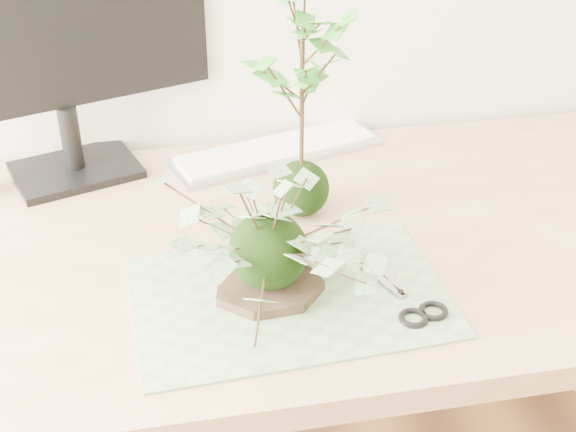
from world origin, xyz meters
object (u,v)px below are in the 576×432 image
object	(u,v)px
ivy_kokedama	(268,219)
keyboard	(276,150)
desk	(333,280)
monitor	(54,26)
maple_kokedama	(302,57)

from	to	relation	value
ivy_kokedama	keyboard	size ratio (longest dim) A/B	0.90
desk	monitor	distance (m)	0.61
maple_kokedama	monitor	xyz separation A→B (m)	(-0.36, 0.21, -0.00)
ivy_kokedama	maple_kokedama	size ratio (longest dim) A/B	0.98
desk	keyboard	bearing A→B (deg)	98.08
monitor	ivy_kokedama	bearing A→B (deg)	-74.70
desk	maple_kokedama	distance (m)	0.36
maple_kokedama	monitor	world-z (taller)	monitor
keyboard	ivy_kokedama	bearing A→B (deg)	-117.72
desk	ivy_kokedama	size ratio (longest dim) A/B	4.29
keyboard	maple_kokedama	bearing A→B (deg)	-105.43
desk	maple_kokedama	bearing A→B (deg)	117.40
maple_kokedama	keyboard	size ratio (longest dim) A/B	0.91
monitor	desk	bearing A→B (deg)	-53.64
desk	monitor	xyz separation A→B (m)	(-0.40, 0.29, 0.35)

